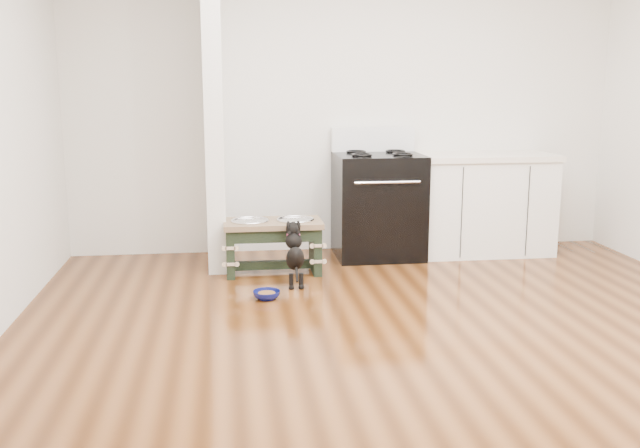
{
  "coord_description": "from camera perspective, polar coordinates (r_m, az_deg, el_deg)",
  "views": [
    {
      "loc": [
        -1.08,
        -3.99,
        1.55
      ],
      "look_at": [
        -0.39,
        1.31,
        0.48
      ],
      "focal_mm": 40.0,
      "sensor_mm": 36.0,
      "label": 1
    }
  ],
  "objects": [
    {
      "name": "dog_feeder",
      "position": [
        5.83,
        -3.78,
        -0.96
      ],
      "size": [
        0.8,
        0.43,
        0.45
      ],
      "color": "black",
      "rests_on": "ground"
    },
    {
      "name": "puppy",
      "position": [
        5.49,
        -2.05,
        -2.19
      ],
      "size": [
        0.14,
        0.41,
        0.49
      ],
      "color": "black",
      "rests_on": "ground"
    },
    {
      "name": "ground",
      "position": [
        4.41,
        7.28,
        -9.34
      ],
      "size": [
        5.0,
        5.0,
        0.0
      ],
      "primitive_type": "plane",
      "color": "#42210B",
      "rests_on": "ground"
    },
    {
      "name": "room_shell",
      "position": [
        4.13,
        7.85,
        12.19
      ],
      "size": [
        5.0,
        5.0,
        5.0
      ],
      "color": "silver",
      "rests_on": "ground"
    },
    {
      "name": "partition_wall",
      "position": [
        6.09,
        -8.48,
        9.34
      ],
      "size": [
        0.15,
        0.8,
        2.7
      ],
      "primitive_type": "cube",
      "color": "silver",
      "rests_on": "ground"
    },
    {
      "name": "floor_bowl",
      "position": [
        5.2,
        -4.29,
        -5.67
      ],
      "size": [
        0.2,
        0.2,
        0.06
      ],
      "rotation": [
        0.0,
        0.0,
        -0.0
      ],
      "color": "#0C1154",
      "rests_on": "ground"
    },
    {
      "name": "cabinet_run",
      "position": [
        6.67,
        12.9,
        1.59
      ],
      "size": [
        1.24,
        0.64,
        0.91
      ],
      "color": "white",
      "rests_on": "ground"
    },
    {
      "name": "oven_range",
      "position": [
        6.38,
        4.68,
        1.63
      ],
      "size": [
        0.76,
        0.69,
        1.14
      ],
      "color": "black",
      "rests_on": "ground"
    }
  ]
}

